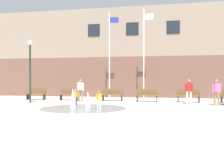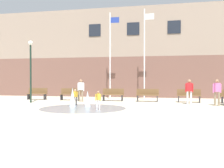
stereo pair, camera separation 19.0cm
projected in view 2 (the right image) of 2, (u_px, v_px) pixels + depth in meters
name	position (u px, v px, depth m)	size (l,w,h in m)	color
ground_plane	(81.00, 124.00, 9.29)	(100.00, 100.00, 0.00)	#BCB299
library_building	(137.00, 55.00, 25.95)	(36.00, 6.05, 8.03)	brown
splash_fountain	(80.00, 102.00, 14.91)	(4.74, 4.74, 1.12)	gray
park_bench_far_left	(37.00, 93.00, 20.64)	(1.60, 0.44, 0.91)	#28282D
park_bench_left_of_flagpoles	(70.00, 94.00, 20.00)	(1.60, 0.44, 0.91)	#28282D
park_bench_under_left_flagpole	(113.00, 94.00, 19.38)	(1.60, 0.44, 0.91)	#28282D
park_bench_under_right_flagpole	(147.00, 95.00, 18.77)	(1.60, 0.44, 0.91)	#28282D
park_bench_near_trashcan	(189.00, 95.00, 18.13)	(1.60, 0.44, 0.91)	#28282D
adult_near_bench	(189.00, 90.00, 16.71)	(0.50, 0.24, 1.59)	silver
child_running	(75.00, 96.00, 16.11)	(0.31, 0.22, 0.99)	#28282D
teen_by_trashcan	(217.00, 90.00, 15.81)	(0.50, 0.32, 1.59)	#89755B
adult_in_red	(81.00, 89.00, 18.73)	(0.50, 0.27, 1.59)	#89755B
child_with_pink_shirt	(98.00, 99.00, 13.71)	(0.31, 0.24, 0.99)	silver
flagpole_left	(110.00, 53.00, 21.25)	(0.80, 0.10, 7.02)	silver
flagpole_right	(145.00, 51.00, 20.66)	(0.80, 0.10, 7.16)	silver
lamp_post_left_lane	(31.00, 63.00, 17.91)	(0.32, 0.32, 4.25)	#192D23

